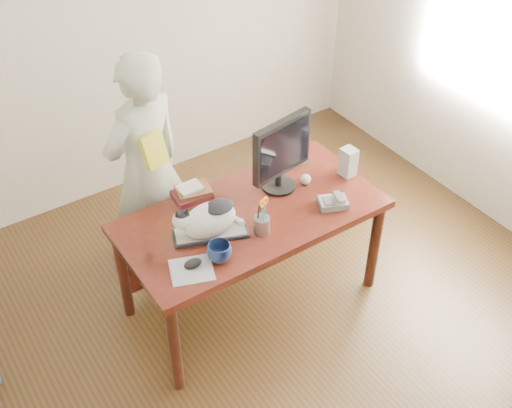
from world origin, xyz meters
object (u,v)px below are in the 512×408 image
(cat, at_px, (207,219))
(book_stack, at_px, (192,192))
(coffee_mug, at_px, (219,252))
(phone, at_px, (334,202))
(desk, at_px, (245,224))
(baseball, at_px, (306,179))
(monitor, at_px, (282,151))
(speaker, at_px, (348,162))
(person, at_px, (146,169))
(mouse, at_px, (193,264))
(pen_cup, at_px, (262,223))
(calculator, at_px, (292,154))
(keyboard, at_px, (211,233))

(cat, distance_m, book_stack, 0.38)
(coffee_mug, xyz_separation_m, phone, (0.82, 0.02, -0.03))
(desk, xyz_separation_m, baseball, (0.44, -0.03, 0.18))
(phone, bearing_deg, monitor, 142.57)
(speaker, relative_size, book_stack, 0.77)
(cat, relative_size, person, 0.26)
(mouse, distance_m, book_stack, 0.61)
(desk, xyz_separation_m, person, (-0.36, 0.60, 0.21))
(speaker, bearing_deg, pen_cup, -172.19)
(monitor, relative_size, phone, 2.39)
(person, bearing_deg, baseball, 127.23)
(cat, bearing_deg, coffee_mug, -82.59)
(phone, distance_m, calculator, 0.55)
(keyboard, xyz_separation_m, calculator, (0.85, 0.36, 0.01))
(monitor, bearing_deg, keyboard, -177.01)
(phone, relative_size, calculator, 0.97)
(keyboard, bearing_deg, desk, 41.12)
(mouse, bearing_deg, book_stack, 80.85)
(speaker, distance_m, person, 1.29)
(calculator, height_order, person, person)
(baseball, bearing_deg, desk, 175.69)
(keyboard, xyz_separation_m, pen_cup, (0.26, -0.14, 0.05))
(desk, relative_size, monitor, 3.23)
(desk, bearing_deg, keyboard, -159.75)
(keyboard, distance_m, baseball, 0.75)
(keyboard, height_order, pen_cup, pen_cup)
(pen_cup, distance_m, coffee_mug, 0.33)
(calculator, bearing_deg, keyboard, -147.33)
(cat, height_order, speaker, cat)
(speaker, xyz_separation_m, calculator, (-0.18, 0.35, -0.07))
(pen_cup, bearing_deg, person, 110.36)
(coffee_mug, height_order, book_stack, coffee_mug)
(desk, distance_m, person, 0.73)
(mouse, xyz_separation_m, calculator, (1.06, 0.53, 0.00))
(cat, xyz_separation_m, monitor, (0.60, 0.13, 0.16))
(phone, bearing_deg, desk, 171.41)
(cat, relative_size, book_stack, 1.67)
(baseball, bearing_deg, coffee_mug, -160.75)
(pen_cup, distance_m, baseball, 0.53)
(baseball, relative_size, book_stack, 0.27)
(baseball, bearing_deg, cat, -174.27)
(calculator, bearing_deg, pen_cup, -129.78)
(monitor, xyz_separation_m, phone, (0.17, -0.32, -0.25))
(speaker, height_order, book_stack, speaker)
(baseball, relative_size, calculator, 0.32)
(desk, relative_size, pen_cup, 6.68)
(keyboard, height_order, speaker, speaker)
(phone, bearing_deg, mouse, -155.98)
(desk, distance_m, cat, 0.43)
(phone, distance_m, book_stack, 0.87)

